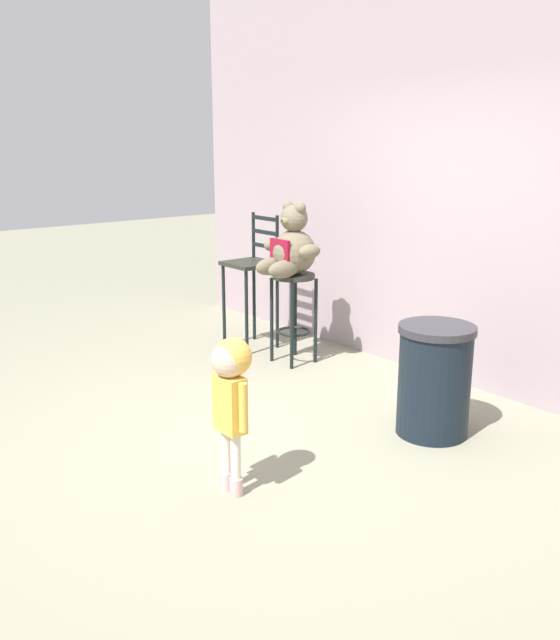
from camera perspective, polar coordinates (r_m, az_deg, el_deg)
The scene contains 7 objects.
ground_plane at distance 4.60m, azimuth -2.24°, elevation -10.08°, with size 24.00×24.00×0.00m, color gray.
building_wall at distance 5.71m, azimuth 15.31°, elevation 13.06°, with size 6.67×0.30×3.61m, color #A28F96.
bar_stool_with_teddy at distance 5.98m, azimuth 1.16°, elevation 1.66°, with size 0.37×0.37×0.81m.
teddy_bear at distance 5.87m, azimuth 0.95°, elevation 6.06°, with size 0.60×0.54×0.63m.
child_walking at distance 3.72m, azimuth -4.17°, elevation -5.28°, with size 0.29×0.23×0.91m.
trash_bin at distance 4.68m, azimuth 12.87°, elevation -4.93°, with size 0.51×0.51×0.76m.
bar_chair_empty at distance 6.41m, azimuth -2.33°, elevation 4.12°, with size 0.43×0.43×1.27m.
Camera 1 is at (3.33, -2.50, 1.95)m, focal length 37.97 mm.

